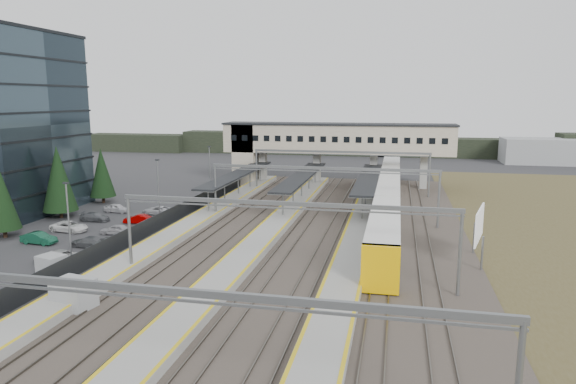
% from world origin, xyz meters
% --- Properties ---
extents(ground, '(220.00, 220.00, 0.00)m').
position_xyz_m(ground, '(0.00, 0.00, 0.00)').
color(ground, '#2B2B2D').
rests_on(ground, ground).
extents(car_park, '(10.62, 44.52, 1.29)m').
position_xyz_m(car_park, '(-13.33, -6.20, 0.59)').
color(car_park, '#96969B').
rests_on(car_park, ground).
extents(lampposts, '(0.50, 53.25, 8.07)m').
position_xyz_m(lampposts, '(-8.00, 1.25, 4.34)').
color(lampposts, slate).
rests_on(lampposts, ground).
extents(fence, '(0.08, 90.00, 2.00)m').
position_xyz_m(fence, '(-6.50, 5.00, 1.00)').
color(fence, '#26282B').
rests_on(fence, ground).
extents(relay_cabin_near, '(3.14, 2.53, 2.35)m').
position_xyz_m(relay_cabin_near, '(-2.03, -16.35, 1.17)').
color(relay_cabin_near, gray).
rests_on(relay_cabin_near, ground).
extents(relay_cabin_far, '(2.52, 2.28, 1.94)m').
position_xyz_m(relay_cabin_far, '(-8.38, -10.32, 0.97)').
color(relay_cabin_far, gray).
rests_on(relay_cabin_far, ground).
extents(rail_corridor, '(34.00, 90.00, 0.92)m').
position_xyz_m(rail_corridor, '(9.34, 5.00, 0.29)').
color(rail_corridor, '#39332D').
rests_on(rail_corridor, ground).
extents(canopies, '(23.10, 30.00, 3.28)m').
position_xyz_m(canopies, '(7.00, 27.00, 3.92)').
color(canopies, black).
rests_on(canopies, ground).
extents(footbridge, '(40.40, 6.40, 11.20)m').
position_xyz_m(footbridge, '(7.70, 42.00, 7.93)').
color(footbridge, tan).
rests_on(footbridge, ground).
extents(gantries, '(28.40, 62.28, 7.17)m').
position_xyz_m(gantries, '(12.00, 3.00, 6.00)').
color(gantries, slate).
rests_on(gantries, ground).
extents(train, '(3.06, 63.92, 3.85)m').
position_xyz_m(train, '(20.00, 22.50, 2.19)').
color(train, white).
rests_on(train, ground).
extents(billboard, '(1.65, 6.08, 5.33)m').
position_xyz_m(billboard, '(28.77, 1.50, 3.60)').
color(billboard, slate).
rests_on(billboard, ground).
extents(treeline_far, '(170.00, 19.00, 7.00)m').
position_xyz_m(treeline_far, '(23.81, 92.28, 2.95)').
color(treeline_far, black).
rests_on(treeline_far, ground).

